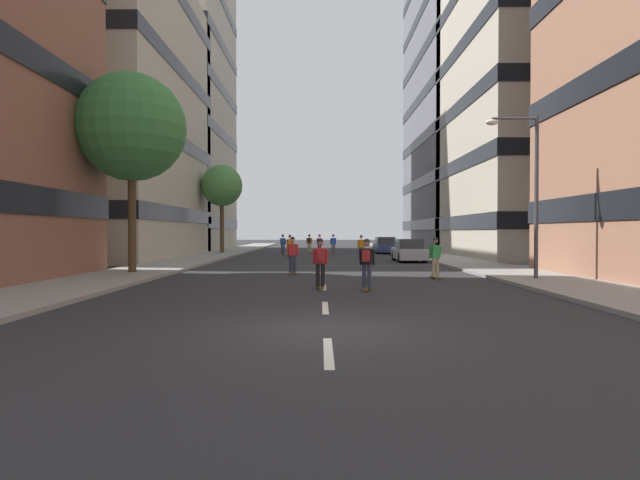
# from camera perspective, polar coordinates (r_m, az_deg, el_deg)

# --- Properties ---
(ground_plane) EXTENTS (170.65, 170.65, 0.00)m
(ground_plane) POSITION_cam_1_polar(r_m,az_deg,el_deg) (38.98, -0.03, -2.02)
(ground_plane) COLOR #28282B
(sidewalk_left) EXTENTS (3.70, 78.21, 0.14)m
(sidewalk_left) POSITION_cam_1_polar(r_m,az_deg,el_deg) (43.42, -11.89, -1.64)
(sidewalk_left) COLOR gray
(sidewalk_left) RESTS_ON ground_plane
(sidewalk_right) EXTENTS (3.70, 78.21, 0.14)m
(sidewalk_right) POSITION_cam_1_polar(r_m,az_deg,el_deg) (43.48, 11.78, -1.64)
(sidewalk_right) COLOR gray
(sidewalk_right) RESTS_ON ground_plane
(lane_markings) EXTENTS (0.16, 67.20, 0.01)m
(lane_markings) POSITION_cam_1_polar(r_m,az_deg,el_deg) (41.04, -0.04, -1.86)
(lane_markings) COLOR silver
(lane_markings) RESTS_ON ground_plane
(building_left_mid) EXTENTS (15.78, 19.88, 22.05)m
(building_left_mid) POSITION_cam_1_polar(r_m,az_deg,el_deg) (44.61, -25.31, 12.63)
(building_left_mid) COLOR #B2A893
(building_left_mid) RESTS_ON ground_plane
(building_left_far) EXTENTS (15.78, 16.78, 33.85)m
(building_left_far) POSITION_cam_1_polar(r_m,az_deg,el_deg) (61.32, -18.39, 15.06)
(building_left_far) COLOR #B2A893
(building_left_far) RESTS_ON ground_plane
(building_right_mid) EXTENTS (15.78, 16.75, 31.67)m
(building_right_mid) POSITION_cam_1_polar(r_m,az_deg,el_deg) (45.95, 25.21, 18.48)
(building_right_mid) COLOR #BCB29E
(building_right_mid) RESTS_ON ground_plane
(building_right_far) EXTENTS (15.78, 20.52, 32.13)m
(building_right_far) POSITION_cam_1_polar(r_m,az_deg,el_deg) (61.20, 18.17, 14.26)
(building_right_far) COLOR slate
(building_right_far) RESTS_ON ground_plane
(parked_car_near) EXTENTS (1.82, 4.40, 1.52)m
(parked_car_near) POSITION_cam_1_polar(r_m,az_deg,el_deg) (34.91, 9.66, -1.23)
(parked_car_near) COLOR #B2B7BF
(parked_car_near) RESTS_ON ground_plane
(parked_car_mid) EXTENTS (1.82, 4.40, 1.52)m
(parked_car_mid) POSITION_cam_1_polar(r_m,az_deg,el_deg) (47.41, 7.03, -0.65)
(parked_car_mid) COLOR navy
(parked_car_mid) RESTS_ON ground_plane
(street_tree_near) EXTENTS (3.67, 3.67, 7.82)m
(street_tree_near) POSITION_cam_1_polar(r_m,az_deg,el_deg) (46.50, -11.16, 5.95)
(street_tree_near) COLOR #4C3823
(street_tree_near) RESTS_ON sidewalk_left
(street_tree_mid) EXTENTS (5.00, 5.00, 9.23)m
(street_tree_mid) POSITION_cam_1_polar(r_m,az_deg,el_deg) (25.76, -20.58, 11.70)
(street_tree_mid) COLOR #4C3823
(street_tree_mid) RESTS_ON sidewalk_left
(streetlamp_right) EXTENTS (2.13, 0.30, 6.50)m
(streetlamp_right) POSITION_cam_1_polar(r_m,az_deg,el_deg) (22.15, 21.95, 6.37)
(streetlamp_right) COLOR #3F3F44
(streetlamp_right) RESTS_ON sidewalk_right
(skater_0) EXTENTS (0.57, 0.92, 1.78)m
(skater_0) POSITION_cam_1_polar(r_m,az_deg,el_deg) (45.91, 1.27, -0.34)
(skater_0) COLOR brown
(skater_0) RESTS_ON ground_plane
(skater_1) EXTENTS (0.55, 0.92, 1.78)m
(skater_1) POSITION_cam_1_polar(r_m,az_deg,el_deg) (17.87, -0.19, -2.28)
(skater_1) COLOR brown
(skater_1) RESTS_ON ground_plane
(skater_2) EXTENTS (0.57, 0.92, 1.78)m
(skater_2) POSITION_cam_1_polar(r_m,az_deg,el_deg) (39.84, -3.62, -0.54)
(skater_2) COLOR brown
(skater_2) RESTS_ON ground_plane
(skater_3) EXTENTS (0.57, 0.92, 1.78)m
(skater_3) POSITION_cam_1_polar(r_m,az_deg,el_deg) (17.56, 5.01, -2.34)
(skater_3) COLOR brown
(skater_3) RESTS_ON ground_plane
(skater_4) EXTENTS (0.56, 0.92, 1.78)m
(skater_4) POSITION_cam_1_polar(r_m,az_deg,el_deg) (22.17, 12.55, -1.75)
(skater_4) COLOR brown
(skater_4) RESTS_ON ground_plane
(skater_5) EXTENTS (0.55, 0.92, 1.78)m
(skater_5) POSITION_cam_1_polar(r_m,az_deg,el_deg) (24.10, -3.31, -1.51)
(skater_5) COLOR brown
(skater_5) RESTS_ON ground_plane
(skater_6) EXTENTS (0.54, 0.91, 1.78)m
(skater_6) POSITION_cam_1_polar(r_m,az_deg,el_deg) (47.76, -1.45, -0.25)
(skater_6) COLOR brown
(skater_6) RESTS_ON ground_plane
(skater_7) EXTENTS (0.54, 0.91, 1.78)m
(skater_7) POSITION_cam_1_polar(r_m,az_deg,el_deg) (36.30, 4.40, -0.68)
(skater_7) COLOR brown
(skater_7) RESTS_ON ground_plane
(skater_8) EXTENTS (0.57, 0.92, 1.78)m
(skater_8) POSITION_cam_1_polar(r_m,az_deg,el_deg) (44.80, -4.43, -0.33)
(skater_8) COLOR brown
(skater_8) RESTS_ON ground_plane
(skater_9) EXTENTS (0.56, 0.92, 1.78)m
(skater_9) POSITION_cam_1_polar(r_m,az_deg,el_deg) (44.73, -0.29, -0.33)
(skater_9) COLOR brown
(skater_9) RESTS_ON ground_plane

